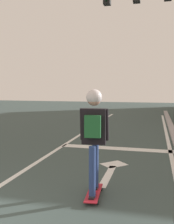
{
  "coord_description": "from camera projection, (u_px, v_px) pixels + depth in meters",
  "views": [
    {
      "loc": [
        2.99,
        -1.84,
        1.89
      ],
      "look_at": [
        1.3,
        4.67,
        1.23
      ],
      "focal_mm": 42.52,
      "sensor_mm": 36.0,
      "label": 1
    }
  ],
  "objects": [
    {
      "name": "stop_bar",
      "position": [
        117.0,
        148.0,
        8.08
      ],
      "size": [
        3.43,
        0.4,
        0.01
      ],
      "primitive_type": "cube",
      "color": "silver",
      "rests_on": "ground"
    },
    {
      "name": "lane_arrow_head",
      "position": [
        114.0,
        164.0,
        6.44
      ],
      "size": [
        0.71,
        0.71,
        0.01
      ],
      "primitive_type": "cube",
      "rotation": [
        0.0,
        0.0,
        0.79
      ],
      "color": "silver",
      "rests_on": "ground"
    },
    {
      "name": "skater",
      "position": [
        94.0,
        127.0,
        4.42
      ],
      "size": [
        0.48,
        0.64,
        1.76
      ],
      "color": "navy",
      "rests_on": "skateboard"
    },
    {
      "name": "lane_line_curbside",
      "position": [
        171.0,
        152.0,
        7.63
      ],
      "size": [
        0.12,
        20.0,
        0.01
      ],
      "primitive_type": "cube",
      "color": "silver",
      "rests_on": "ground"
    },
    {
      "name": "skateboard",
      "position": [
        94.0,
        193.0,
        4.54
      ],
      "size": [
        0.29,
        0.86,
        0.08
      ],
      "color": "#AB1C29",
      "rests_on": "ground"
    },
    {
      "name": "lane_line_center",
      "position": [
        63.0,
        146.0,
        8.45
      ],
      "size": [
        0.12,
        20.0,
        0.01
      ],
      "primitive_type": "cube",
      "color": "silver",
      "rests_on": "ground"
    },
    {
      "name": "lane_arrow_stem",
      "position": [
        108.0,
        175.0,
        5.62
      ],
      "size": [
        0.16,
        1.4,
        0.01
      ],
      "primitive_type": "cube",
      "color": "silver",
      "rests_on": "ground"
    },
    {
      "name": "traffic_signal_mast",
      "position": [
        163.0,
        18.0,
        8.8
      ],
      "size": [
        4.14,
        0.34,
        5.68
      ],
      "color": "#516262",
      "rests_on": "ground"
    }
  ]
}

